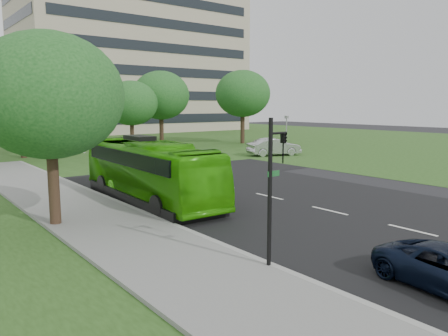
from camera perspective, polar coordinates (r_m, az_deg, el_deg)
name	(u,v)px	position (r m, az deg, el deg)	size (l,w,h in m)	color
ground	(297,203)	(21.97, 9.54, -4.57)	(160.00, 160.00, 0.00)	black
street_surfaces	(106,159)	(40.59, -15.12, 1.14)	(120.00, 120.00, 0.15)	black
office_building	(134,64)	(85.61, -11.70, 13.18)	(40.10, 20.10, 25.00)	tan
tree_park_b	(19,87)	(44.04, -25.17, 9.58)	(7.31, 7.31, 9.59)	black
tree_park_c	(131,103)	(47.71, -12.03, 8.28)	(5.58, 5.58, 7.41)	black
tree_park_d	(161,95)	(52.05, -8.25, 9.37)	(6.65, 6.65, 8.79)	black
tree_park_e	(243,94)	(55.56, 2.46, 9.67)	(6.90, 6.90, 9.19)	black
tree_side_near	(49,96)	(18.22, -21.92, 8.73)	(5.73, 5.73, 7.62)	black
bus	(150,171)	(22.23, -9.69, -0.44)	(2.55, 10.90, 3.04)	#35A70B
sedan	(274,147)	(42.28, 6.55, 2.75)	(1.78, 5.10, 1.68)	#ACADB1
traffic_light	(273,182)	(12.70, 6.48, -1.78)	(0.72, 0.21, 4.47)	black
camera_pole	(286,130)	(43.47, 8.15, 5.00)	(0.39, 0.37, 3.79)	gray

